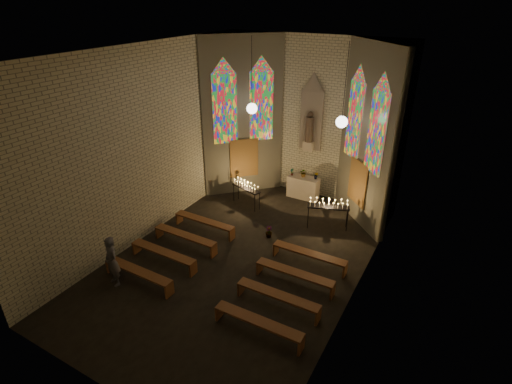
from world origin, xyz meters
The scene contains 18 objects.
floor centered at (0.00, 0.00, 0.00)m, with size 12.00×12.00×0.00m, color black.
room centered at (0.00, 3.37, 3.72)m, with size 8.22×12.43×7.00m.
altar centered at (0.00, 5.45, 0.50)m, with size 1.40×0.60×1.00m, color beige.
flower_vase_left centered at (-0.55, 5.37, 1.17)m, with size 0.18×0.12×0.34m, color #4C723F.
flower_vase_center centered at (-0.04, 5.51, 1.20)m, with size 0.35×0.31×0.39m, color #4C723F.
flower_vase_right centered at (0.55, 5.53, 1.18)m, with size 0.19×0.16×0.35m, color #4C723F.
aisle_flower_pot centered at (0.19, 1.73, 0.23)m, with size 0.26×0.26×0.46m, color #4C723F.
votive_stand_left centered at (-1.86, 3.51, 0.92)m, with size 1.50×0.76×1.08m.
votive_stand_right centered at (1.89, 3.49, 1.03)m, with size 1.66×0.93×1.19m.
pew_left_0 centered at (-2.21, 0.87, 0.41)m, with size 2.62×0.39×0.50m.
pew_right_0 centered at (2.21, 0.87, 0.41)m, with size 2.62×0.39×0.50m.
pew_left_1 centered at (-2.21, -0.33, 0.41)m, with size 2.62×0.39×0.50m.
pew_right_1 centered at (2.21, -0.33, 0.41)m, with size 2.62×0.39×0.50m.
pew_left_2 centered at (-2.21, -1.53, 0.41)m, with size 2.62×0.39×0.50m.
pew_right_2 centered at (2.21, -1.53, 0.41)m, with size 2.62×0.39×0.50m.
pew_left_3 centered at (-2.21, -2.73, 0.41)m, with size 2.62×0.39×0.50m.
pew_right_3 centered at (2.21, -2.73, 0.41)m, with size 2.62×0.39×0.50m.
visitor centered at (-2.86, -3.13, 0.86)m, with size 0.63×0.41×1.72m, color #4F4F5A.
Camera 1 is at (6.13, -9.81, 8.49)m, focal length 28.00 mm.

